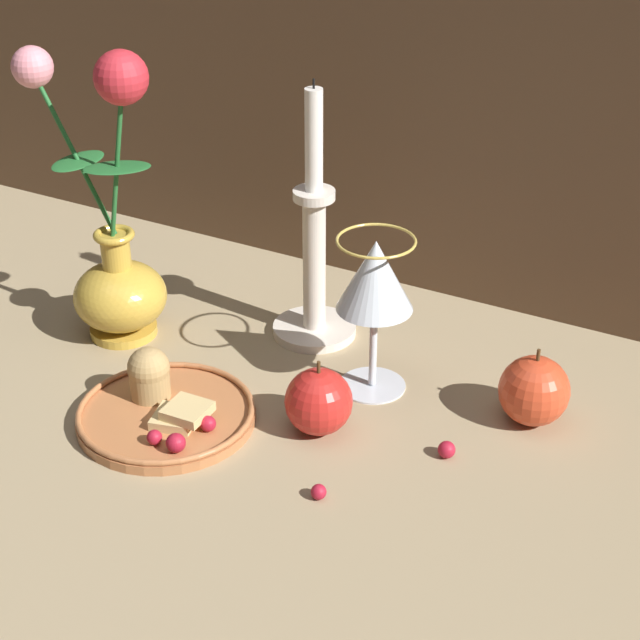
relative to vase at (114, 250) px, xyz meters
The scene contains 9 objects.
ground_plane 0.24m from the vase, 17.05° to the right, with size 2.40×2.40×0.00m, color #9E8966.
vase is the anchor object (origin of this frame).
plate_with_pastries 0.20m from the vase, 39.21° to the right, with size 0.18×0.18×0.06m.
wine_glass 0.30m from the vase, ahead, with size 0.08×0.08×0.17m.
candlestick 0.22m from the vase, 28.49° to the left, with size 0.09×0.09×0.29m.
apple_beside_vase 0.47m from the vase, ahead, with size 0.07×0.07×0.08m.
apple_near_glass 0.30m from the vase, 11.55° to the right, with size 0.07×0.07×0.08m.
berry_near_plate 0.42m from the vase, ahead, with size 0.02×0.02×0.02m, color #AD192D.
berry_front_center 0.38m from the vase, 24.13° to the right, with size 0.01×0.01×0.01m, color #AD192D.
Camera 1 is at (0.48, -0.74, 0.61)m, focal length 60.00 mm.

